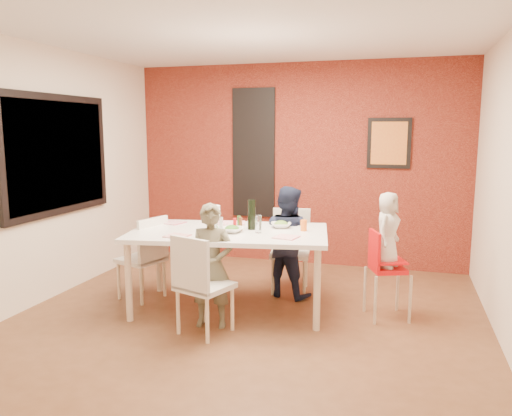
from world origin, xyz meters
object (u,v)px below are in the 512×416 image
(dining_table, at_px, (229,238))
(child_far, at_px, (287,241))
(wine_bottle, at_px, (252,215))
(child_near, at_px, (211,266))
(toddler, at_px, (387,230))
(high_chair, at_px, (384,266))
(chair_far, at_px, (291,245))
(chair_near, at_px, (199,280))
(chair_left, at_px, (146,254))
(paper_towel_roll, at_px, (215,218))

(dining_table, height_order, child_far, child_far)
(child_far, xyz_separation_m, wine_bottle, (-0.27, -0.45, 0.36))
(child_near, relative_size, wine_bottle, 3.80)
(toddler, bearing_deg, child_far, 89.25)
(high_chair, bearing_deg, dining_table, 76.30)
(child_near, relative_size, child_far, 0.95)
(chair_far, height_order, high_chair, chair_far)
(chair_near, height_order, chair_left, chair_near)
(high_chair, bearing_deg, chair_far, 38.75)
(chair_near, xyz_separation_m, child_near, (0.03, 0.24, 0.07))
(dining_table, height_order, chair_left, chair_left)
(chair_near, height_order, paper_towel_roll, paper_towel_roll)
(toddler, distance_m, paper_towel_roll, 1.69)
(high_chair, xyz_separation_m, child_near, (-1.52, -0.67, 0.06))
(toddler, bearing_deg, chair_left, 112.47)
(wine_bottle, height_order, paper_towel_roll, wine_bottle)
(wine_bottle, bearing_deg, dining_table, -147.99)
(chair_left, relative_size, child_near, 0.78)
(child_near, bearing_deg, paper_towel_roll, 97.01)
(dining_table, xyz_separation_m, wine_bottle, (0.20, 0.13, 0.22))
(chair_near, xyz_separation_m, high_chair, (1.55, 0.91, 0.01))
(dining_table, relative_size, chair_near, 2.31)
(paper_towel_roll, bearing_deg, chair_left, 174.84)
(toddler, height_order, wine_bottle, toddler)
(dining_table, height_order, chair_near, chair_near)
(dining_table, distance_m, child_near, 0.51)
(wine_bottle, xyz_separation_m, paper_towel_roll, (-0.33, -0.18, -0.02))
(child_far, xyz_separation_m, toddler, (1.07, -0.37, 0.26))
(high_chair, height_order, toddler, toddler)
(chair_left, height_order, wine_bottle, wine_bottle)
(chair_near, bearing_deg, chair_far, -88.60)
(wine_bottle, distance_m, paper_towel_roll, 0.38)
(high_chair, xyz_separation_m, paper_towel_roll, (-1.65, -0.25, 0.43))
(chair_left, height_order, child_near, child_near)
(toddler, bearing_deg, paper_towel_roll, 117.06)
(child_far, bearing_deg, high_chair, 177.05)
(high_chair, bearing_deg, chair_near, 99.48)
(chair_far, bearing_deg, chair_near, -115.65)
(toddler, bearing_deg, chair_far, 78.78)
(paper_towel_roll, bearing_deg, chair_far, 55.88)
(chair_left, xyz_separation_m, child_far, (1.42, 0.55, 0.10))
(chair_far, height_order, toddler, toddler)
(wine_bottle, bearing_deg, chair_near, -105.36)
(wine_bottle, bearing_deg, high_chair, 2.86)
(child_near, bearing_deg, dining_table, 79.76)
(chair_far, distance_m, paper_towel_roll, 1.13)
(chair_far, xyz_separation_m, paper_towel_roll, (-0.59, -0.87, 0.43))
(chair_near, relative_size, child_far, 0.75)
(chair_near, bearing_deg, paper_towel_roll, -62.20)
(wine_bottle, bearing_deg, toddler, 3.44)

